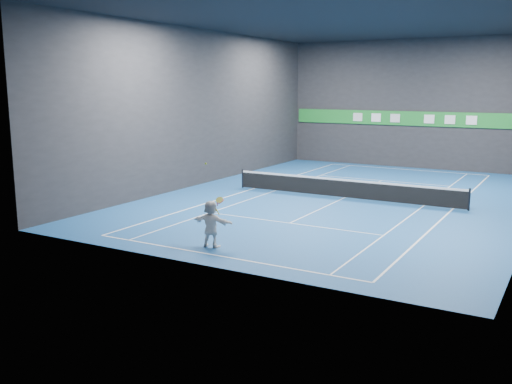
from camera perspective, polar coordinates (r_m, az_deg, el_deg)
The scene contains 19 objects.
ground at distance 30.16m, azimuth 8.80°, elevation -0.59°, with size 26.00×26.00×0.00m, color #184B89.
ceiling at distance 29.78m, azimuth 9.31°, elevation 16.66°, with size 26.00×26.00×0.00m, color black.
wall_back at distance 42.03m, azimuth 15.43°, elevation 8.46°, with size 18.00×0.10×9.00m, color #262629.
wall_front at distance 18.09m, azimuth -5.84°, elevation 6.47°, with size 18.00×0.10×9.00m, color #262629.
wall_left at distance 33.88m, azimuth -5.48°, elevation 8.37°, with size 0.10×26.00×9.00m, color #262629.
baseline_near at distance 19.82m, azimuth -3.72°, elevation -6.39°, with size 10.98×0.08×0.01m, color white.
baseline_far at distance 41.34m, azimuth 14.74°, elevation 2.20°, with size 10.98×0.08×0.01m, color white.
sideline_doubles_left at distance 32.48m, azimuth -0.27°, elevation 0.34°, with size 0.08×23.78×0.01m, color white.
sideline_doubles_right at distance 28.72m, azimuth 19.08°, elevation -1.61°, with size 0.08×23.78×0.01m, color white.
sideline_singles_left at distance 31.83m, azimuth 1.89°, elevation 0.12°, with size 0.06×23.78×0.01m, color white.
sideline_singles_right at distance 28.99m, azimuth 16.41°, elevation -1.35°, with size 0.06×23.78×0.01m, color white.
service_line_near at distance 24.42m, azimuth 3.39°, elevation -3.12°, with size 8.23×0.06×0.01m, color white.
service_line_far at distance 36.13m, azimuth 12.46°, elevation 1.13°, with size 8.23×0.06×0.01m, color white.
center_service_line at distance 30.16m, azimuth 8.80°, elevation -0.59°, with size 0.06×12.80×0.01m, color white.
player at distance 20.71m, azimuth -4.52°, elevation -3.19°, with size 1.60×0.51×1.73m, color silver.
tennis_ball at distance 20.51m, azimuth -5.04°, elevation 2.84°, with size 0.07×0.07×0.07m, color #ABD122.
tennis_net at distance 30.06m, azimuth 8.83°, elevation 0.42°, with size 12.50×0.10×1.07m.
sponsor_banner at distance 42.01m, azimuth 15.34°, elevation 7.10°, with size 17.64×0.11×1.00m.
tennis_racket at distance 20.38m, azimuth -3.65°, elevation -1.06°, with size 0.41×0.35×0.70m.
Camera 1 is at (10.49, -27.68, 5.78)m, focal length 40.00 mm.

